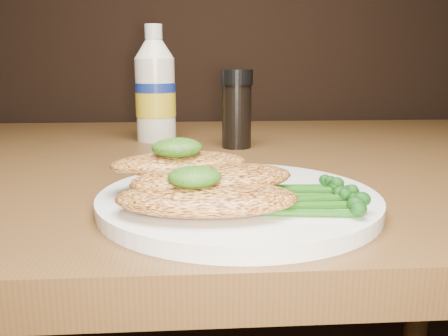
{
  "coord_description": "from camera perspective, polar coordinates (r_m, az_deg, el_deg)",
  "views": [
    {
      "loc": [
        -0.01,
        0.37,
        0.89
      ],
      "look_at": [
        0.01,
        0.79,
        0.79
      ],
      "focal_mm": 37.38,
      "sensor_mm": 36.0,
      "label": 1
    }
  ],
  "objects": [
    {
      "name": "plate",
      "position": [
        0.45,
        1.78,
        -3.94
      ],
      "size": [
        0.27,
        0.27,
        0.01
      ],
      "primitive_type": "cylinder",
      "color": "white",
      "rests_on": "dining_table"
    },
    {
      "name": "chicken_front",
      "position": [
        0.39,
        -2.11,
        -3.69
      ],
      "size": [
        0.16,
        0.09,
        0.02
      ],
      "primitive_type": "ellipsoid",
      "rotation": [
        0.0,
        0.0,
        -0.04
      ],
      "color": "gold",
      "rests_on": "plate"
    },
    {
      "name": "chicken_mid",
      "position": [
        0.41,
        -1.32,
        -1.32
      ],
      "size": [
        0.16,
        0.11,
        0.02
      ],
      "primitive_type": "ellipsoid",
      "rotation": [
        0.0,
        0.0,
        0.25
      ],
      "color": "gold",
      "rests_on": "plate"
    },
    {
      "name": "chicken_back",
      "position": [
        0.45,
        -5.5,
        0.6
      ],
      "size": [
        0.14,
        0.09,
        0.02
      ],
      "primitive_type": "ellipsoid",
      "rotation": [
        0.0,
        0.0,
        0.17
      ],
      "color": "gold",
      "rests_on": "plate"
    },
    {
      "name": "pesto_front",
      "position": [
        0.38,
        -3.6,
        -1.1
      ],
      "size": [
        0.06,
        0.05,
        0.02
      ],
      "primitive_type": "ellipsoid",
      "rotation": [
        0.0,
        0.0,
        0.34
      ],
      "color": "black",
      "rests_on": "chicken_front"
    },
    {
      "name": "pesto_back",
      "position": [
        0.44,
        -5.77,
        2.5
      ],
      "size": [
        0.05,
        0.05,
        0.02
      ],
      "primitive_type": "ellipsoid",
      "rotation": [
        0.0,
        0.0,
        0.15
      ],
      "color": "black",
      "rests_on": "chicken_back"
    },
    {
      "name": "broccolini_bundle",
      "position": [
        0.41,
        9.54,
        -3.05
      ],
      "size": [
        0.15,
        0.13,
        0.02
      ],
      "primitive_type": null,
      "rotation": [
        0.0,
        0.0,
        -0.34
      ],
      "color": "#205913",
      "rests_on": "plate"
    },
    {
      "name": "mayo_bottle",
      "position": [
        0.82,
        -8.42,
        10.15
      ],
      "size": [
        0.08,
        0.08,
        0.2
      ],
      "primitive_type": null,
      "rotation": [
        0.0,
        0.0,
        -0.14
      ],
      "color": "white",
      "rests_on": "dining_table"
    },
    {
      "name": "pepper_grinder",
      "position": [
        0.75,
        1.56,
        7.21
      ],
      "size": [
        0.06,
        0.06,
        0.12
      ],
      "primitive_type": null,
      "rotation": [
        0.0,
        0.0,
        0.23
      ],
      "color": "black",
      "rests_on": "dining_table"
    }
  ]
}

